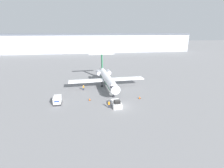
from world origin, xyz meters
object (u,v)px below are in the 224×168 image
at_px(airplane_main, 107,78).
at_px(traffic_cone_left, 90,99).
at_px(worker_near_tug, 109,104).
at_px(pushback_tug, 116,104).
at_px(luggage_cart, 58,100).
at_px(worker_by_wing, 84,87).
at_px(traffic_cone_right, 140,97).

bearing_deg(airplane_main, traffic_cone_left, -119.10).
bearing_deg(worker_near_tug, pushback_tug, 14.98).
bearing_deg(pushback_tug, airplane_main, 89.71).
bearing_deg(worker_near_tug, luggage_cart, 159.76).
xyz_separation_m(luggage_cart, traffic_cone_left, (8.30, 0.91, -0.70)).
relative_size(pushback_tug, worker_by_wing, 2.48).
bearing_deg(worker_near_tug, airplane_main, 83.24).
xyz_separation_m(airplane_main, luggage_cart, (-14.77, -12.54, -2.08)).
relative_size(luggage_cart, traffic_cone_right, 4.44).
xyz_separation_m(pushback_tug, worker_near_tug, (-1.96, -0.52, 0.18)).
relative_size(worker_by_wing, traffic_cone_left, 2.39).
distance_m(pushback_tug, worker_by_wing, 16.28).
height_order(worker_by_wing, traffic_cone_right, worker_by_wing).
distance_m(airplane_main, worker_by_wing, 8.59).
bearing_deg(worker_by_wing, airplane_main, 17.14).
distance_m(airplane_main, worker_near_tug, 17.50).
xyz_separation_m(worker_near_tug, worker_by_wing, (-5.88, 14.79, -0.02)).
bearing_deg(traffic_cone_left, traffic_cone_right, -4.07).
relative_size(airplane_main, traffic_cone_right, 35.84).
relative_size(pushback_tug, luggage_cart, 1.35).
bearing_deg(worker_by_wing, luggage_cart, -124.14).
height_order(pushback_tug, luggage_cart, luggage_cart).
bearing_deg(worker_near_tug, worker_by_wing, 111.69).
relative_size(worker_by_wing, traffic_cone_right, 2.41).
bearing_deg(worker_near_tug, traffic_cone_right, 25.98).
bearing_deg(airplane_main, pushback_tug, -90.29).
bearing_deg(traffic_cone_right, luggage_cart, 179.79).
bearing_deg(traffic_cone_left, airplane_main, 60.90).
height_order(pushback_tug, worker_by_wing, pushback_tug).
relative_size(luggage_cart, worker_by_wing, 1.84).
height_order(luggage_cart, traffic_cone_left, luggage_cart).
bearing_deg(traffic_cone_right, worker_near_tug, -154.02).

